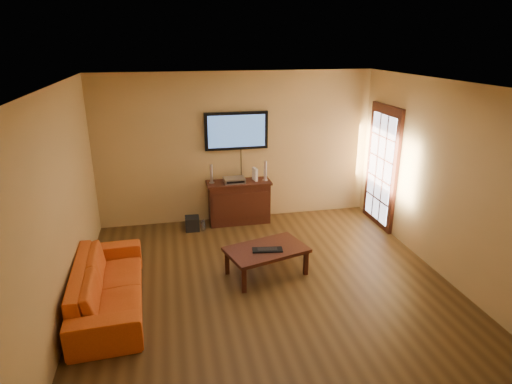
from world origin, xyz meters
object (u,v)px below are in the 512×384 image
object	(u,v)px
speaker_right	(265,171)
game_console	(255,174)
av_receiver	(234,180)
keyboard	(267,250)
subwoofer	(192,223)
bottle	(203,225)
speaker_left	(211,175)
coffee_table	(266,251)
television	(236,131)
media_console	(239,202)
sofa	(107,278)

from	to	relation	value
speaker_right	game_console	size ratio (longest dim) A/B	1.58
av_receiver	keyboard	distance (m)	2.03
subwoofer	keyboard	bearing A→B (deg)	-60.84
bottle	speaker_left	bearing A→B (deg)	53.89
coffee_table	av_receiver	world-z (taller)	av_receiver
television	subwoofer	distance (m)	1.82
media_console	subwoofer	xyz separation A→B (m)	(-0.88, -0.18, -0.27)
coffee_table	sofa	xyz separation A→B (m)	(-2.12, -0.35, 0.04)
television	speaker_right	world-z (taller)	television
keyboard	speaker_left	bearing A→B (deg)	104.98
av_receiver	game_console	size ratio (longest dim) A/B	1.61
speaker_left	bottle	world-z (taller)	speaker_left
keyboard	subwoofer	bearing A→B (deg)	117.24
speaker_right	coffee_table	bearing A→B (deg)	-102.49
subwoofer	media_console	bearing A→B (deg)	13.65
speaker_right	bottle	bearing A→B (deg)	-168.58
media_console	bottle	xyz separation A→B (m)	(-0.69, -0.25, -0.29)
subwoofer	sofa	bearing A→B (deg)	-117.39
speaker_left	subwoofer	size ratio (longest dim) A/B	1.39
coffee_table	game_console	size ratio (longest dim) A/B	5.42
speaker_left	bottle	xyz separation A→B (m)	(-0.21, -0.29, -0.84)
bottle	sofa	bearing A→B (deg)	-123.89
media_console	speaker_right	size ratio (longest dim) A/B	3.18
sofa	speaker_left	bearing A→B (deg)	-36.92
media_console	speaker_left	xyz separation A→B (m)	(-0.49, 0.03, 0.55)
sofa	speaker_left	xyz separation A→B (m)	(1.57, 2.31, 0.54)
media_console	av_receiver	distance (m)	0.44
media_console	speaker_right	world-z (taller)	speaker_right
speaker_left	keyboard	bearing A→B (deg)	-75.02
media_console	av_receiver	xyz separation A→B (m)	(-0.08, -0.01, 0.43)
speaker_left	subwoofer	bearing A→B (deg)	-151.33
television	bottle	world-z (taller)	television
television	keyboard	world-z (taller)	television
television	game_console	bearing A→B (deg)	-27.82
sofa	speaker_right	bearing A→B (deg)	-51.03
game_console	sofa	bearing A→B (deg)	-146.41
bottle	speaker_right	bearing A→B (deg)	11.42
bottle	game_console	bearing A→B (deg)	15.50
keyboard	media_console	bearing A→B (deg)	91.68
television	sofa	xyz separation A→B (m)	(-2.06, -2.46, -1.27)
coffee_table	keyboard	xyz separation A→B (m)	(-0.00, -0.07, 0.06)
av_receiver	keyboard	size ratio (longest dim) A/B	0.85
speaker_right	game_console	xyz separation A→B (m)	(-0.18, 0.04, -0.05)
television	media_console	bearing A→B (deg)	-90.00
coffee_table	speaker_right	size ratio (longest dim) A/B	3.44
television	coffee_table	world-z (taller)	television
speaker_left	media_console	bearing A→B (deg)	-3.80
television	keyboard	xyz separation A→B (m)	(0.06, -2.18, -1.25)
television	bottle	bearing A→B (deg)	-147.86
media_console	game_console	size ratio (longest dim) A/B	5.01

